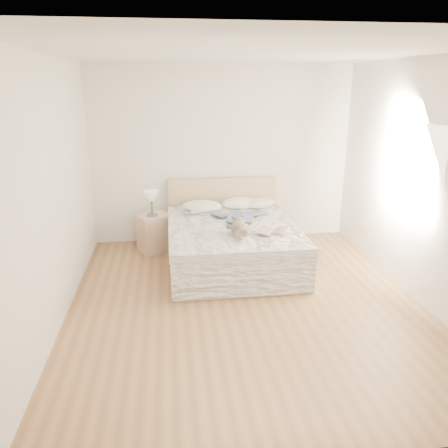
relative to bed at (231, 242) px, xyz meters
The scene contains 17 objects.
floor 1.23m from the bed, 90.00° to the right, with size 4.00×4.50×0.00m, color brown.
ceiling 2.67m from the bed, 90.00° to the right, with size 4.00×4.50×0.00m, color silver.
wall_back 1.49m from the bed, 90.00° to the left, with size 4.00×0.02×2.70m, color silver.
wall_front 3.60m from the bed, 90.00° to the right, with size 4.00×0.02×2.70m, color silver.
wall_left 2.55m from the bed, 149.21° to the right, with size 0.02×4.50×2.70m, color silver.
wall_right 2.55m from the bed, 30.79° to the right, with size 0.02×4.50×2.70m, color silver.
window 2.46m from the bed, 24.16° to the right, with size 0.02×1.30×1.10m, color white.
bed is the anchor object (origin of this frame).
nightstand 1.23m from the bed, 150.45° to the left, with size 0.45×0.40×0.56m, color tan.
table_lamp 1.33m from the bed, 152.48° to the left, with size 0.29×0.29×0.37m.
pillow_left 0.84m from the bed, 117.63° to the left, with size 0.61×0.42×0.18m, color white.
pillow_middle 0.90m from the bed, 72.40° to the left, with size 0.60×0.42×0.18m, color white.
pillow_right 1.00m from the bed, 54.81° to the left, with size 0.54×0.38×0.16m, color silver.
blouse 0.37m from the bed, 40.06° to the left, with size 0.56×0.60×0.02m, color #385074, non-canonical shape.
photo_book 0.76m from the bed, 137.03° to the left, with size 0.28×0.19×0.02m, color silver.
childrens_book 0.76m from the bed, 48.33° to the right, with size 0.41×0.28×0.03m, color #F7EEC5.
teddy_bear 0.68m from the bed, 89.13° to the right, with size 0.25×0.35×0.19m, color #6A5B50, non-canonical shape.
Camera 1 is at (-0.82, -4.44, 2.42)m, focal length 35.00 mm.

